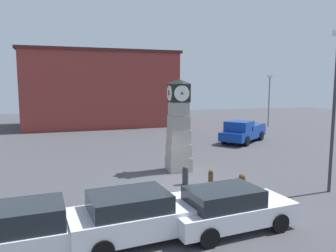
% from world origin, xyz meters
% --- Properties ---
extents(ground_plane, '(87.93, 87.93, 0.00)m').
position_xyz_m(ground_plane, '(0.00, 0.00, 0.00)').
color(ground_plane, '#424247').
extents(clock_tower, '(1.33, 1.38, 5.12)m').
position_xyz_m(clock_tower, '(0.79, 2.51, 2.38)').
color(clock_tower, '#A09B91').
rests_on(clock_tower, ground_plane).
extents(bollard_near_tower, '(0.32, 0.32, 0.94)m').
position_xyz_m(bollard_near_tower, '(2.20, -2.20, 0.47)').
color(bollard_near_tower, brown).
rests_on(bollard_near_tower, ground_plane).
extents(bollard_mid_row, '(0.23, 0.23, 0.94)m').
position_xyz_m(bollard_mid_row, '(1.18, -1.16, 0.47)').
color(bollard_mid_row, brown).
rests_on(bollard_mid_row, ground_plane).
extents(bollard_far_row, '(0.30, 0.30, 0.93)m').
position_xyz_m(bollard_far_row, '(0.30, -0.12, 0.47)').
color(bollard_far_row, '#333338').
rests_on(bollard_far_row, ground_plane).
extents(car_navy_sedan, '(4.52, 2.18, 1.55)m').
position_xyz_m(car_navy_sedan, '(-6.10, -5.35, 0.78)').
color(car_navy_sedan, silver).
rests_on(car_navy_sedan, ground_plane).
extents(car_near_tower, '(4.51, 2.40, 1.54)m').
position_xyz_m(car_near_tower, '(-3.01, -5.07, 0.79)').
color(car_near_tower, silver).
rests_on(car_near_tower, ground_plane).
extents(car_by_building, '(4.44, 2.24, 1.46)m').
position_xyz_m(car_by_building, '(0.07, -5.24, 0.74)').
color(car_by_building, silver).
rests_on(car_by_building, ground_plane).
extents(pickup_truck, '(5.50, 4.99, 1.85)m').
position_xyz_m(pickup_truck, '(8.82, 9.72, 0.93)').
color(pickup_truck, navy).
rests_on(pickup_truck, ground_plane).
extents(street_lamp_near_road, '(0.50, 0.24, 7.12)m').
position_xyz_m(street_lamp_near_road, '(6.21, -2.92, 4.07)').
color(street_lamp_near_road, '#333338').
rests_on(street_lamp_near_road, ground_plane).
extents(street_lamp_far_side, '(0.50, 0.24, 5.86)m').
position_xyz_m(street_lamp_far_side, '(16.56, 18.00, 3.42)').
color(street_lamp_far_side, slate).
rests_on(street_lamp_far_side, ground_plane).
extents(warehouse_blue_far, '(17.67, 10.28, 8.57)m').
position_xyz_m(warehouse_blue_far, '(-1.79, 25.00, 4.30)').
color(warehouse_blue_far, maroon).
rests_on(warehouse_blue_far, ground_plane).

